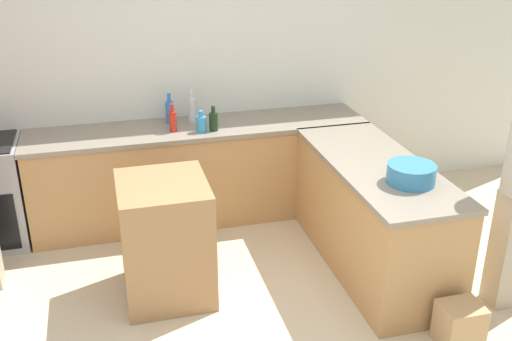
{
  "coord_description": "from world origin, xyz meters",
  "views": [
    {
      "loc": [
        -0.8,
        -3.04,
        2.64
      ],
      "look_at": [
        0.21,
        0.73,
        0.93
      ],
      "focal_mm": 42.0,
      "sensor_mm": 36.0,
      "label": 1
    }
  ],
  "objects_px": {
    "vinegar_bottle_clear": "(192,109)",
    "water_bottle_blue": "(170,111)",
    "mixing_bowl": "(411,174)",
    "paper_bag": "(459,325)",
    "island_table": "(166,239)",
    "wine_bottle_dark": "(213,121)",
    "hot_sauce_bottle": "(173,121)",
    "dish_soap_bottle": "(202,123)"
  },
  "relations": [
    {
      "from": "island_table",
      "to": "water_bottle_blue",
      "type": "height_order",
      "value": "water_bottle_blue"
    },
    {
      "from": "island_table",
      "to": "paper_bag",
      "type": "bearing_deg",
      "value": -31.56
    },
    {
      "from": "water_bottle_blue",
      "to": "wine_bottle_dark",
      "type": "bearing_deg",
      "value": -41.52
    },
    {
      "from": "wine_bottle_dark",
      "to": "hot_sauce_bottle",
      "type": "xyz_separation_m",
      "value": [
        -0.34,
        0.07,
        0.01
      ]
    },
    {
      "from": "hot_sauce_bottle",
      "to": "dish_soap_bottle",
      "type": "bearing_deg",
      "value": -16.74
    },
    {
      "from": "island_table",
      "to": "wine_bottle_dark",
      "type": "bearing_deg",
      "value": 60.35
    },
    {
      "from": "hot_sauce_bottle",
      "to": "paper_bag",
      "type": "relative_size",
      "value": 0.81
    },
    {
      "from": "island_table",
      "to": "hot_sauce_bottle",
      "type": "distance_m",
      "value": 1.21
    },
    {
      "from": "island_table",
      "to": "dish_soap_bottle",
      "type": "height_order",
      "value": "dish_soap_bottle"
    },
    {
      "from": "wine_bottle_dark",
      "to": "hot_sauce_bottle",
      "type": "height_order",
      "value": "hot_sauce_bottle"
    },
    {
      "from": "paper_bag",
      "to": "hot_sauce_bottle",
      "type": "bearing_deg",
      "value": 125.7
    },
    {
      "from": "vinegar_bottle_clear",
      "to": "wine_bottle_dark",
      "type": "bearing_deg",
      "value": -62.49
    },
    {
      "from": "wine_bottle_dark",
      "to": "vinegar_bottle_clear",
      "type": "distance_m",
      "value": 0.31
    },
    {
      "from": "vinegar_bottle_clear",
      "to": "paper_bag",
      "type": "relative_size",
      "value": 0.99
    },
    {
      "from": "mixing_bowl",
      "to": "water_bottle_blue",
      "type": "bearing_deg",
      "value": 130.26
    },
    {
      "from": "dish_soap_bottle",
      "to": "vinegar_bottle_clear",
      "type": "xyz_separation_m",
      "value": [
        -0.04,
        0.27,
        0.04
      ]
    },
    {
      "from": "vinegar_bottle_clear",
      "to": "mixing_bowl",
      "type": "bearing_deg",
      "value": -53.33
    },
    {
      "from": "island_table",
      "to": "water_bottle_blue",
      "type": "xyz_separation_m",
      "value": [
        0.23,
        1.29,
        0.55
      ]
    },
    {
      "from": "island_table",
      "to": "mixing_bowl",
      "type": "relative_size",
      "value": 2.66
    },
    {
      "from": "paper_bag",
      "to": "dish_soap_bottle",
      "type": "bearing_deg",
      "value": 122.2
    },
    {
      "from": "wine_bottle_dark",
      "to": "paper_bag",
      "type": "distance_m",
      "value": 2.54
    },
    {
      "from": "mixing_bowl",
      "to": "vinegar_bottle_clear",
      "type": "xyz_separation_m",
      "value": [
        -1.26,
        1.69,
        0.05
      ]
    },
    {
      "from": "dish_soap_bottle",
      "to": "hot_sauce_bottle",
      "type": "xyz_separation_m",
      "value": [
        -0.23,
        0.07,
        0.02
      ]
    },
    {
      "from": "dish_soap_bottle",
      "to": "hot_sauce_bottle",
      "type": "bearing_deg",
      "value": 163.26
    },
    {
      "from": "vinegar_bottle_clear",
      "to": "water_bottle_blue",
      "type": "distance_m",
      "value": 0.2
    },
    {
      "from": "mixing_bowl",
      "to": "wine_bottle_dark",
      "type": "xyz_separation_m",
      "value": [
        -1.11,
        1.42,
        0.02
      ]
    },
    {
      "from": "water_bottle_blue",
      "to": "hot_sauce_bottle",
      "type": "bearing_deg",
      "value": -90.84
    },
    {
      "from": "mixing_bowl",
      "to": "wine_bottle_dark",
      "type": "bearing_deg",
      "value": 128.22
    },
    {
      "from": "island_table",
      "to": "vinegar_bottle_clear",
      "type": "height_order",
      "value": "vinegar_bottle_clear"
    },
    {
      "from": "wine_bottle_dark",
      "to": "dish_soap_bottle",
      "type": "xyz_separation_m",
      "value": [
        -0.11,
        -0.0,
        -0.01
      ]
    },
    {
      "from": "wine_bottle_dark",
      "to": "paper_bag",
      "type": "xyz_separation_m",
      "value": [
        1.2,
        -2.08,
        -0.82
      ]
    },
    {
      "from": "mixing_bowl",
      "to": "paper_bag",
      "type": "bearing_deg",
      "value": -82.65
    },
    {
      "from": "island_table",
      "to": "mixing_bowl",
      "type": "height_order",
      "value": "mixing_bowl"
    },
    {
      "from": "wine_bottle_dark",
      "to": "water_bottle_blue",
      "type": "distance_m",
      "value": 0.45
    },
    {
      "from": "island_table",
      "to": "mixing_bowl",
      "type": "xyz_separation_m",
      "value": [
        1.68,
        -0.42,
        0.51
      ]
    },
    {
      "from": "island_table",
      "to": "vinegar_bottle_clear",
      "type": "distance_m",
      "value": 1.44
    },
    {
      "from": "vinegar_bottle_clear",
      "to": "water_bottle_blue",
      "type": "relative_size",
      "value": 1.1
    },
    {
      "from": "wine_bottle_dark",
      "to": "vinegar_bottle_clear",
      "type": "xyz_separation_m",
      "value": [
        -0.14,
        0.27,
        0.03
      ]
    },
    {
      "from": "water_bottle_blue",
      "to": "hot_sauce_bottle",
      "type": "relative_size",
      "value": 1.11
    },
    {
      "from": "wine_bottle_dark",
      "to": "paper_bag",
      "type": "height_order",
      "value": "wine_bottle_dark"
    },
    {
      "from": "hot_sauce_bottle",
      "to": "paper_bag",
      "type": "xyz_separation_m",
      "value": [
        1.54,
        -2.14,
        -0.83
      ]
    },
    {
      "from": "island_table",
      "to": "water_bottle_blue",
      "type": "bearing_deg",
      "value": 79.96
    }
  ]
}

